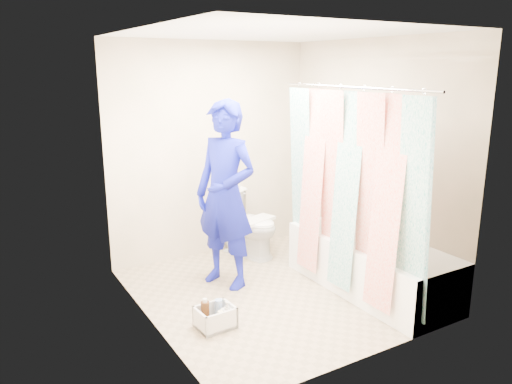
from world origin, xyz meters
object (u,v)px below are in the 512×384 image
bathtub (370,264)px  cleaning_caddy (216,318)px  plumber (226,195)px  toilet (249,224)px

bathtub → cleaning_caddy: 1.63m
plumber → bathtub: bearing=28.2°
plumber → cleaning_caddy: size_ratio=5.75×
bathtub → cleaning_caddy: size_ratio=5.50×
plumber → cleaning_caddy: 1.21m
bathtub → plumber: plumber is taller
toilet → plumber: (-0.58, -0.57, 0.54)m
toilet → cleaning_caddy: size_ratio=2.35×
toilet → cleaning_caddy: (-1.06, -1.31, -0.29)m
bathtub → toilet: size_ratio=2.34×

